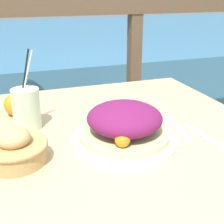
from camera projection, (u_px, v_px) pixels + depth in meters
The scene contains 9 objects.
patio_table at pixel (113, 158), 1.01m from camera, with size 0.95×0.98×0.73m.
railing_fence at pixel (60, 58), 1.74m from camera, with size 2.80×0.08×1.09m.
sea_backdrop at pixel (27, 57), 4.11m from camera, with size 12.00×4.00×0.59m.
salad_plate at pixel (123, 127), 0.87m from camera, with size 0.30×0.30×0.12m.
drink_glass at pixel (27, 109), 0.97m from camera, with size 0.09×0.09×0.25m.
bread_basket at pixel (15, 149), 0.78m from camera, with size 0.17×0.17×0.09m.
fork at pixel (177, 128), 0.98m from camera, with size 0.04×0.18×0.00m.
knife at pixel (204, 136), 0.93m from camera, with size 0.03×0.18×0.00m.
orange_near_basket at pixel (15, 105), 1.07m from camera, with size 0.08×0.08×0.08m.
Camera 1 is at (-0.29, -0.83, 1.14)m, focal length 50.00 mm.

